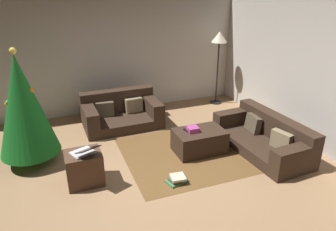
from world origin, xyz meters
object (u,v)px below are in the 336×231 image
side_table (84,168)px  laptop (85,151)px  couch_left (121,112)px  tv_remote (187,131)px  ottoman (199,141)px  christmas_tree (23,106)px  book_stack (177,179)px  corner_lamp (219,43)px  gift_box (193,129)px  couch_right (265,137)px

side_table → laptop: size_ratio=1.04×
couch_left → side_table: bearing=61.3°
tv_remote → side_table: size_ratio=0.31×
ottoman → christmas_tree: 2.92m
side_table → laptop: 0.31m
side_table → book_stack: 1.38m
ottoman → laptop: (-1.97, -0.29, 0.35)m
couch_left → ottoman: 1.93m
couch_left → christmas_tree: 2.12m
couch_left → corner_lamp: bearing=-172.1°
laptop → corner_lamp: size_ratio=0.29×
book_stack → tv_remote: bearing=57.3°
laptop → gift_box: bearing=9.7°
gift_box → christmas_tree: christmas_tree is taller
couch_left → laptop: size_ratio=3.10×
corner_lamp → christmas_tree: bearing=-161.9°
ottoman → couch_left: bearing=121.5°
couch_left → tv_remote: couch_left is taller
christmas_tree → side_table: (0.73, -0.89, -0.76)m
couch_right → corner_lamp: bearing=-11.4°
tv_remote → laptop: 1.80m
ottoman → tv_remote: 0.30m
tv_remote → christmas_tree: (-2.52, 0.59, 0.60)m
couch_left → gift_box: size_ratio=8.43×
couch_left → christmas_tree: bearing=28.8°
couch_left → gift_box: (0.88, -1.62, 0.18)m
couch_left → ottoman: size_ratio=1.80×
couch_right → book_stack: (-1.83, -0.38, -0.19)m
couch_right → laptop: laptop is taller
couch_left → side_table: size_ratio=2.98×
couch_right → side_table: 3.11m
couch_left → side_table: couch_left is taller
ottoman → christmas_tree: christmas_tree is taller
tv_remote → ottoman: bearing=-32.2°
tv_remote → side_table: bearing=175.1°
gift_box → christmas_tree: 2.74m
book_stack → couch_right: bearing=11.6°
christmas_tree → book_stack: christmas_tree is taller
tv_remote → christmas_tree: size_ratio=0.08×
gift_box → christmas_tree: bearing=166.2°
couch_right → tv_remote: (-1.32, 0.42, 0.17)m
laptop → side_table: bearing=112.5°
couch_left → ottoman: couch_left is taller
couch_left → gift_box: couch_left is taller
ottoman → book_stack: 1.03m
couch_left → couch_right: (2.12, -2.00, -0.02)m
gift_box → corner_lamp: bearing=51.9°
gift_box → tv_remote: size_ratio=1.15×
couch_right → side_table: couch_right is taller
gift_box → corner_lamp: (1.57, 2.00, 1.02)m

